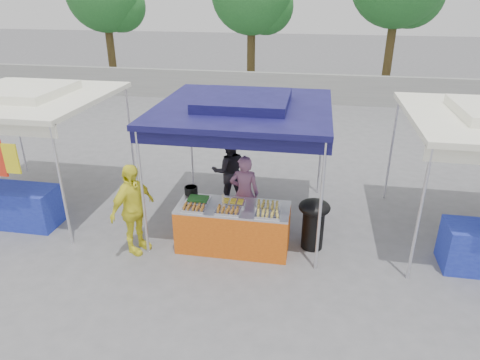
% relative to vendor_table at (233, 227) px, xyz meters
% --- Properties ---
extents(ground_plane, '(80.00, 80.00, 0.00)m').
position_rel_vendor_table_xyz_m(ground_plane, '(0.00, 0.10, -0.43)').
color(ground_plane, slate).
extents(back_wall, '(40.00, 0.25, 1.20)m').
position_rel_vendor_table_xyz_m(back_wall, '(0.00, 11.10, 0.17)').
color(back_wall, gray).
rests_on(back_wall, ground_plane).
extents(main_canopy, '(3.20, 3.20, 2.57)m').
position_rel_vendor_table_xyz_m(main_canopy, '(0.00, 1.07, 1.94)').
color(main_canopy, silver).
rests_on(main_canopy, ground_plane).
extents(neighbor_stall_left, '(3.20, 3.20, 2.57)m').
position_rel_vendor_table_xyz_m(neighbor_stall_left, '(-4.50, 0.67, 1.18)').
color(neighbor_stall_left, silver).
rests_on(neighbor_stall_left, ground_plane).
extents(vendor_table, '(2.00, 0.80, 0.85)m').
position_rel_vendor_table_xyz_m(vendor_table, '(0.00, 0.00, 0.00)').
color(vendor_table, '#DF5C14').
rests_on(vendor_table, ground_plane).
extents(food_tray_fl, '(0.42, 0.30, 0.07)m').
position_rel_vendor_table_xyz_m(food_tray_fl, '(-0.65, -0.24, 0.46)').
color(food_tray_fl, white).
rests_on(food_tray_fl, vendor_table).
extents(food_tray_fm, '(0.42, 0.30, 0.07)m').
position_rel_vendor_table_xyz_m(food_tray_fm, '(-0.04, -0.24, 0.46)').
color(food_tray_fm, white).
rests_on(food_tray_fm, vendor_table).
extents(food_tray_fr, '(0.42, 0.30, 0.07)m').
position_rel_vendor_table_xyz_m(food_tray_fr, '(0.64, -0.24, 0.46)').
color(food_tray_fr, white).
rests_on(food_tray_fr, vendor_table).
extents(food_tray_bl, '(0.42, 0.30, 0.07)m').
position_rel_vendor_table_xyz_m(food_tray_bl, '(-0.66, 0.08, 0.46)').
color(food_tray_bl, white).
rests_on(food_tray_bl, vendor_table).
extents(food_tray_bm, '(0.42, 0.30, 0.07)m').
position_rel_vendor_table_xyz_m(food_tray_bm, '(-0.02, 0.10, 0.46)').
color(food_tray_bm, white).
rests_on(food_tray_bm, vendor_table).
extents(food_tray_br, '(0.42, 0.30, 0.07)m').
position_rel_vendor_table_xyz_m(food_tray_br, '(0.61, 0.08, 0.46)').
color(food_tray_br, white).
rests_on(food_tray_br, vendor_table).
extents(cooking_pot, '(0.25, 0.25, 0.14)m').
position_rel_vendor_table_xyz_m(cooking_pot, '(-0.87, 0.35, 0.50)').
color(cooking_pot, black).
rests_on(cooking_pot, vendor_table).
extents(skewer_cup, '(0.09, 0.09, 0.11)m').
position_rel_vendor_table_xyz_m(skewer_cup, '(-0.14, -0.16, 0.48)').
color(skewer_cup, silver).
rests_on(skewer_cup, vendor_table).
extents(wok_burner, '(0.57, 0.57, 0.96)m').
position_rel_vendor_table_xyz_m(wok_burner, '(1.42, 0.27, 0.14)').
color(wok_burner, black).
rests_on(wok_burner, ground_plane).
extents(crate_left, '(0.44, 0.31, 0.27)m').
position_rel_vendor_table_xyz_m(crate_left, '(-0.33, 0.56, -0.29)').
color(crate_left, '#1727BB').
rests_on(crate_left, ground_plane).
extents(crate_right, '(0.52, 0.37, 0.31)m').
position_rel_vendor_table_xyz_m(crate_right, '(0.33, 0.65, -0.27)').
color(crate_right, '#1727BB').
rests_on(crate_right, ground_plane).
extents(crate_stacked, '(0.52, 0.36, 0.31)m').
position_rel_vendor_table_xyz_m(crate_stacked, '(0.33, 0.65, 0.05)').
color(crate_stacked, '#1727BB').
rests_on(crate_stacked, crate_right).
extents(vendor_woman, '(0.59, 0.41, 1.54)m').
position_rel_vendor_table_xyz_m(vendor_woman, '(0.08, 0.71, 0.35)').
color(vendor_woman, '#9E6489').
rests_on(vendor_woman, ground_plane).
extents(helper_man, '(0.90, 0.80, 1.54)m').
position_rel_vendor_table_xyz_m(helper_man, '(-0.42, 1.73, 0.35)').
color(helper_man, '#232228').
rests_on(helper_man, ground_plane).
extents(customer_person, '(0.76, 1.07, 1.68)m').
position_rel_vendor_table_xyz_m(customer_person, '(-1.71, -0.40, 0.41)').
color(customer_person, '#FFF838').
rests_on(customer_person, ground_plane).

